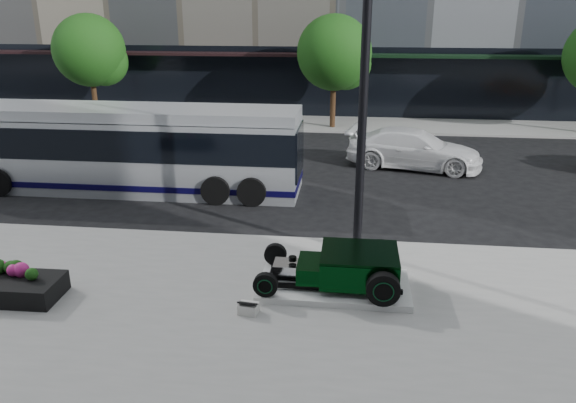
# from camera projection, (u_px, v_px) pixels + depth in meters

# --- Properties ---
(ground) EXTENTS (120.00, 120.00, 0.00)m
(ground) POSITION_uv_depth(u_px,v_px,m) (283.00, 215.00, 17.60)
(ground) COLOR black
(ground) RESTS_ON ground
(sidewalk_far) EXTENTS (70.00, 4.00, 0.12)m
(sidewalk_far) POSITION_uv_depth(u_px,v_px,m) (315.00, 124.00, 30.69)
(sidewalk_far) COLOR gray
(sidewalk_far) RESTS_ON ground
(street_trees) EXTENTS (29.80, 3.80, 5.70)m
(street_trees) POSITION_uv_depth(u_px,v_px,m) (337.00, 56.00, 28.46)
(street_trees) COLOR black
(street_trees) RESTS_ON sidewalk_far
(display_plinth) EXTENTS (3.40, 1.80, 0.15)m
(display_plinth) POSITION_uv_depth(u_px,v_px,m) (334.00, 286.00, 12.76)
(display_plinth) COLOR silver
(display_plinth) RESTS_ON sidewalk_near
(hot_rod) EXTENTS (3.22, 2.00, 0.81)m
(hot_rod) POSITION_uv_depth(u_px,v_px,m) (349.00, 266.00, 12.55)
(hot_rod) COLOR black
(hot_rod) RESTS_ON display_plinth
(info_plaque) EXTENTS (0.44, 0.35, 0.31)m
(info_plaque) POSITION_uv_depth(u_px,v_px,m) (248.00, 308.00, 11.73)
(info_plaque) COLOR silver
(info_plaque) RESTS_ON sidewalk_near
(lamppost) EXTENTS (0.40, 0.40, 7.31)m
(lamppost) POSITION_uv_depth(u_px,v_px,m) (362.00, 124.00, 13.63)
(lamppost) COLOR black
(lamppost) RESTS_ON sidewalk_near
(flower_planter) EXTENTS (2.27, 1.17, 0.73)m
(flower_planter) POSITION_uv_depth(u_px,v_px,m) (9.00, 286.00, 12.33)
(flower_planter) COLOR black
(flower_planter) RESTS_ON sidewalk_near
(transit_bus) EXTENTS (12.12, 2.88, 2.92)m
(transit_bus) POSITION_uv_depth(u_px,v_px,m) (129.00, 148.00, 19.61)
(transit_bus) COLOR silver
(transit_bus) RESTS_ON ground
(white_sedan) EXTENTS (5.67, 3.25, 1.55)m
(white_sedan) POSITION_uv_depth(u_px,v_px,m) (414.00, 149.00, 22.44)
(white_sedan) COLOR white
(white_sedan) RESTS_ON ground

